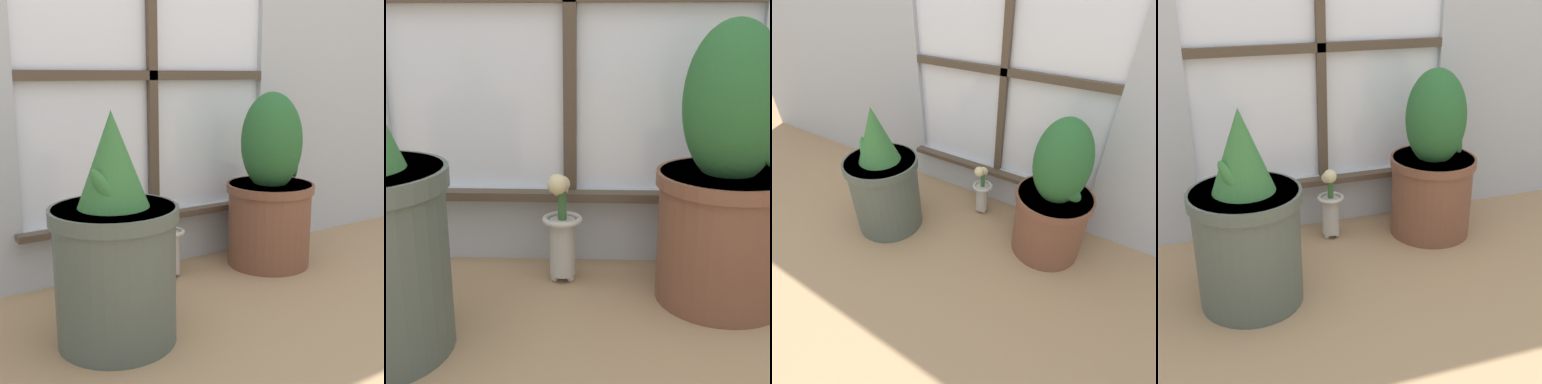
{
  "view_description": "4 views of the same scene",
  "coord_description": "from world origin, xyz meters",
  "views": [
    {
      "loc": [
        -0.98,
        -1.18,
        0.75
      ],
      "look_at": [
        0.01,
        0.36,
        0.35
      ],
      "focal_mm": 50.0,
      "sensor_mm": 36.0,
      "label": 1
    },
    {
      "loc": [
        0.08,
        -0.86,
        0.65
      ],
      "look_at": [
        0.03,
        0.35,
        0.29
      ],
      "focal_mm": 50.0,
      "sensor_mm": 36.0,
      "label": 2
    },
    {
      "loc": [
        0.61,
        -0.72,
        1.12
      ],
      "look_at": [
        -0.03,
        0.31,
        0.23
      ],
      "focal_mm": 28.0,
      "sensor_mm": 36.0,
      "label": 3
    },
    {
      "loc": [
        -0.57,
        -1.42,
        1.04
      ],
      "look_at": [
        0.01,
        0.3,
        0.27
      ],
      "focal_mm": 50.0,
      "sensor_mm": 36.0,
      "label": 4
    }
  ],
  "objects": [
    {
      "name": "potted_plant_right",
      "position": [
        0.39,
        0.39,
        0.29
      ],
      "size": [
        0.35,
        0.35,
        0.69
      ],
      "color": "brown",
      "rests_on": "ground_plane"
    },
    {
      "name": "ground_plane",
      "position": [
        0.0,
        0.0,
        0.0
      ],
      "size": [
        10.0,
        10.0,
        0.0
      ],
      "primitive_type": "plane",
      "color": "tan"
    },
    {
      "name": "flower_vase",
      "position": [
        -0.01,
        0.48,
        0.15
      ],
      "size": [
        0.11,
        0.11,
        0.31
      ],
      "color": "#BCB7AD",
      "rests_on": "ground_plane"
    },
    {
      "name": "potted_plant_left",
      "position": [
        -0.39,
        0.13,
        0.27
      ],
      "size": [
        0.36,
        0.36,
        0.66
      ],
      "color": "#4C564C",
      "rests_on": "ground_plane"
    }
  ]
}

